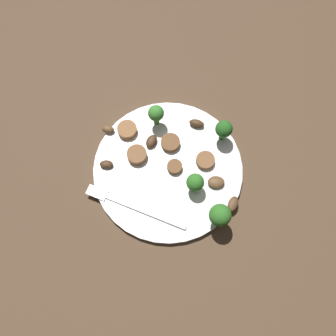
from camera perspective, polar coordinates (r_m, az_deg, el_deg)
The scene contains 18 objects.
ground_plane at distance 0.64m, azimuth 0.00°, elevation -0.33°, with size 1.40×1.40×0.00m, color #4C3826.
plate at distance 0.63m, azimuth 0.00°, elevation -0.17°, with size 0.26×0.26×0.01m, color white.
fork at distance 0.61m, azimuth -6.34°, elevation -5.90°, with size 0.17×0.08×0.00m.
broccoli_floret_0 at distance 0.63m, azimuth 8.85°, elevation 6.07°, with size 0.03×0.03×0.05m.
broccoli_floret_1 at distance 0.57m, azimuth 8.27°, elevation -7.44°, with size 0.04×0.04×0.06m.
broccoli_floret_2 at distance 0.63m, azimuth -1.91°, elevation 8.58°, with size 0.03×0.03×0.05m.
broccoli_floret_3 at distance 0.59m, azimuth 4.34°, elevation -2.31°, with size 0.03×0.03×0.04m.
sausage_slice_0 at distance 0.65m, azimuth -6.50°, elevation 6.04°, with size 0.04×0.04×0.01m, color brown.
sausage_slice_1 at distance 0.62m, azimuth 1.06°, elevation 0.04°, with size 0.03×0.03×0.01m, color brown.
sausage_slice_2 at distance 0.63m, azimuth -4.97°, elevation 2.09°, with size 0.04×0.04×0.01m, color brown.
sausage_slice_3 at distance 0.63m, azimuth 5.94°, elevation 1.20°, with size 0.03×0.03×0.01m, color brown.
sausage_slice_4 at distance 0.64m, azimuth 0.38°, elevation 4.03°, with size 0.03×0.03×0.01m, color brown.
mushroom_0 at distance 0.66m, azimuth -9.52°, elevation 6.09°, with size 0.02×0.01×0.01m, color brown.
mushroom_1 at distance 0.64m, azimuth -2.64°, elevation 4.27°, with size 0.03×0.02×0.01m, color #422B19.
mushroom_2 at distance 0.63m, azimuth -9.77°, elevation 0.58°, with size 0.02×0.02×0.01m, color #422B19.
mushroom_3 at distance 0.61m, azimuth 10.27°, elevation -5.62°, with size 0.03×0.02×0.01m, color #4C331E.
mushroom_4 at distance 0.66m, azimuth 4.57°, elevation 7.07°, with size 0.03×0.01×0.01m, color #422B19.
mushroom_5 at distance 0.62m, azimuth 7.65°, elevation -2.24°, with size 0.03×0.02×0.01m, color brown.
Camera 1 is at (0.01, 0.21, 0.60)m, focal length 38.39 mm.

